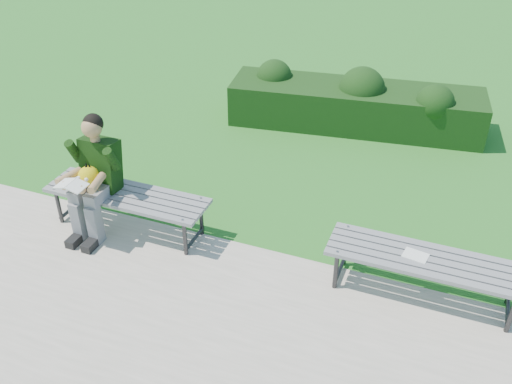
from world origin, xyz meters
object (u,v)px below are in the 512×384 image
object	(u,v)px
bench_right	(426,263)
seated_boy	(94,173)
hedge	(355,103)
bench_left	(127,198)
paper_sheet	(416,255)

from	to	relation	value
bench_right	seated_boy	bearing A→B (deg)	-177.23
bench_right	seated_boy	distance (m)	3.44
bench_right	seated_boy	world-z (taller)	seated_boy
hedge	seated_boy	distance (m)	4.05
bench_left	bench_right	world-z (taller)	same
seated_boy	paper_sheet	size ratio (longest dim) A/B	5.40
bench_right	seated_boy	xyz separation A→B (m)	(-3.42, -0.17, 0.30)
hedge	seated_boy	xyz separation A→B (m)	(-2.00, -3.51, 0.35)
hedge	bench_right	bearing A→B (deg)	-66.88
paper_sheet	seated_boy	bearing A→B (deg)	-177.15
bench_right	paper_sheet	bearing A→B (deg)	180.00
bench_right	paper_sheet	distance (m)	0.12
hedge	paper_sheet	world-z (taller)	hedge
bench_left	bench_right	xyz separation A→B (m)	(3.12, 0.07, 0.00)
hedge	bench_right	xyz separation A→B (m)	(1.43, -3.34, 0.05)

